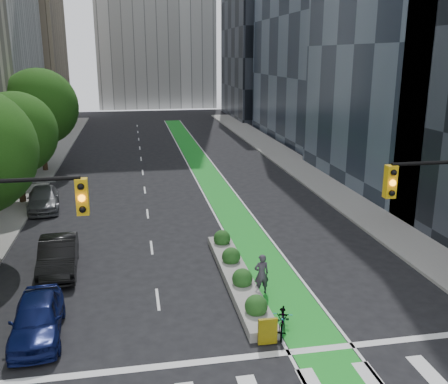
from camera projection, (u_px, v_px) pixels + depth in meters
name	position (u px, v px, depth m)	size (l,w,h in m)	color
ground	(246.00, 380.00, 16.07)	(160.00, 160.00, 0.00)	black
sidewalk_left	(20.00, 192.00, 37.67)	(3.60, 90.00, 0.15)	gray
sidewalk_right	(317.00, 178.00, 41.80)	(3.60, 90.00, 0.15)	gray
bike_lane_paint	(204.00, 170.00, 45.02)	(2.20, 70.00, 0.01)	#1B9626
building_tan_far	(9.00, 33.00, 71.62)	(14.00, 16.00, 26.00)	tan
building_dark_end	(274.00, 29.00, 80.24)	(14.00, 18.00, 28.00)	black
tree_midfar	(15.00, 133.00, 33.66)	(5.60, 5.60, 7.76)	black
tree_far	(39.00, 107.00, 42.94)	(6.60, 6.60, 9.00)	black
median_planter	(237.00, 274.00, 22.85)	(1.20, 10.26, 1.10)	gray
bicycle	(283.00, 319.00, 18.70)	(0.70, 2.02, 1.06)	gray
cyclist	(262.00, 274.00, 21.63)	(0.67, 0.44, 1.83)	#3C3641
parked_car_left_near	(37.00, 318.00, 18.32)	(1.78, 4.44, 1.51)	#0C1448
parked_car_left_mid	(58.00, 256.00, 23.87)	(1.69, 4.86, 1.60)	black
parked_car_left_far	(43.00, 199.00, 33.55)	(1.99, 4.89, 1.42)	#5A5C5F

